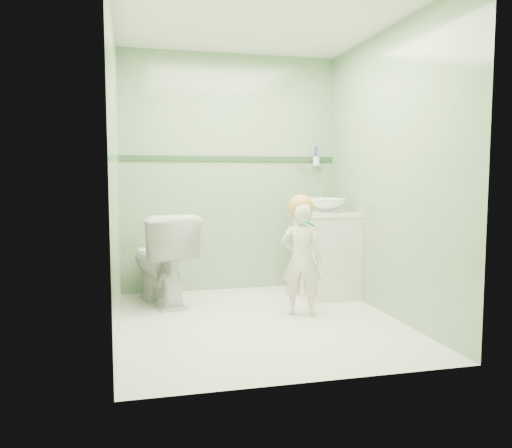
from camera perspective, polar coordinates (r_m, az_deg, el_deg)
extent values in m
plane|color=white|center=(4.21, 0.49, -10.83)|extent=(2.50, 2.50, 0.00)
cube|color=#7EA877|center=(5.26, -2.84, 5.66)|extent=(2.20, 0.04, 2.40)
cube|color=#7EA877|center=(2.84, 6.70, 5.86)|extent=(2.20, 0.04, 2.40)
cube|color=#7EA877|center=(3.92, -15.37, 5.57)|extent=(0.04, 2.50, 2.40)
cube|color=#7EA877|center=(4.44, 14.48, 5.54)|extent=(0.04, 2.50, 2.40)
plane|color=white|center=(4.22, 0.52, 22.26)|extent=(2.50, 2.50, 0.00)
cube|color=#2C4B2E|center=(5.25, -2.82, 7.29)|extent=(2.20, 0.02, 0.05)
cube|color=beige|center=(5.03, 7.87, -3.53)|extent=(0.52, 0.50, 0.80)
cube|color=white|center=(4.98, 7.93, 1.13)|extent=(0.54, 0.52, 0.04)
imported|color=white|center=(4.97, 7.94, 2.10)|extent=(0.37, 0.37, 0.13)
cylinder|color=silver|center=(5.16, 7.13, 2.85)|extent=(0.03, 0.03, 0.18)
cylinder|color=silver|center=(5.11, 7.34, 3.72)|extent=(0.02, 0.12, 0.02)
cylinder|color=silver|center=(5.43, 6.04, 6.47)|extent=(0.26, 0.02, 0.02)
cylinder|color=silver|center=(5.44, 6.72, 6.99)|extent=(0.07, 0.07, 0.09)
cylinder|color=#734A9E|center=(5.43, 6.77, 7.73)|extent=(0.01, 0.01, 0.17)
cylinder|color=red|center=(5.45, 6.78, 7.72)|extent=(0.01, 0.01, 0.17)
cylinder|color=blue|center=(5.44, 6.56, 7.72)|extent=(0.01, 0.01, 0.17)
cylinder|color=blue|center=(5.43, 6.68, 7.73)|extent=(0.01, 0.01, 0.17)
imported|color=white|center=(4.78, -10.53, -3.79)|extent=(0.68, 0.92, 0.84)
imported|color=beige|center=(4.32, 5.07, -3.96)|extent=(0.41, 0.35, 0.95)
sphere|color=#C68A41|center=(4.30, 5.01, 1.88)|extent=(0.21, 0.21, 0.21)
cylinder|color=#02926C|center=(4.15, 6.05, 0.01)|extent=(0.12, 0.10, 0.06)
cube|color=white|center=(4.20, 5.29, 0.63)|extent=(0.03, 0.03, 0.02)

